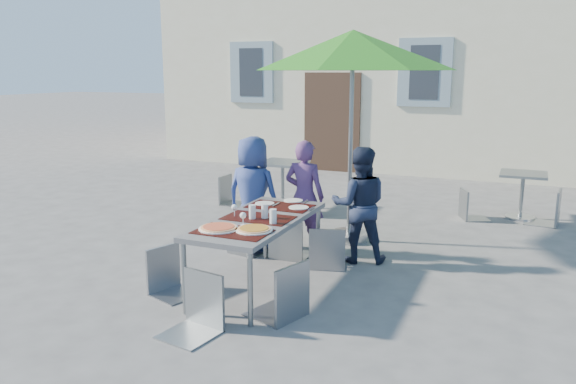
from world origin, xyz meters
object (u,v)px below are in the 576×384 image
at_px(child_2, 359,205).
at_px(chair_4, 284,256).
at_px(cafe_table_1, 522,188).
at_px(dining_table, 258,223).
at_px(child_0, 253,194).
at_px(chair_3, 168,243).
at_px(bg_chair_l_1, 471,187).
at_px(pizza_near_right, 254,229).
at_px(chair_5, 195,268).
at_px(chair_1, 289,212).
at_px(bg_chair_r_1, 553,185).
at_px(bg_chair_l_0, 230,173).
at_px(cafe_table_0, 283,176).
at_px(patio_umbrella, 353,52).
at_px(pizza_near_left, 219,228).
at_px(bg_chair_r_0, 301,178).
at_px(chair_0, 245,212).
at_px(chair_2, 328,222).

relative_size(child_2, chair_4, 1.35).
height_order(child_2, cafe_table_1, child_2).
bearing_deg(dining_table, child_0, 119.12).
height_order(dining_table, child_2, child_2).
relative_size(chair_3, bg_chair_l_1, 1.04).
bearing_deg(pizza_near_right, chair_5, -107.95).
xyz_separation_m(chair_1, cafe_table_1, (2.54, 3.13, -0.10)).
relative_size(cafe_table_1, bg_chair_r_1, 0.71).
bearing_deg(bg_chair_l_0, cafe_table_1, 10.83).
height_order(child_2, bg_chair_l_1, child_2).
xyz_separation_m(dining_table, cafe_table_0, (-1.21, 3.38, -0.16)).
bearing_deg(patio_umbrella, chair_5, -97.57).
distance_m(cafe_table_1, bg_chair_r_1, 0.47).
relative_size(child_2, cafe_table_1, 1.92).
xyz_separation_m(pizza_near_left, bg_chair_r_1, (3.03, 4.44, -0.18)).
bearing_deg(bg_chair_l_0, bg_chair_l_1, 8.07).
xyz_separation_m(chair_1, bg_chair_r_0, (-0.66, 2.06, 0.01)).
bearing_deg(child_0, bg_chair_l_0, -53.31).
relative_size(chair_3, bg_chair_r_0, 0.91).
bearing_deg(dining_table, bg_chair_l_1, 65.23).
bearing_deg(chair_0, chair_4, -52.08).
height_order(chair_3, bg_chair_l_0, bg_chair_l_0).
bearing_deg(pizza_near_right, chair_4, -21.60).
distance_m(pizza_near_left, child_2, 1.98).
height_order(pizza_near_right, patio_umbrella, patio_umbrella).
relative_size(pizza_near_left, chair_2, 0.41).
xyz_separation_m(chair_3, bg_chair_r_0, (0.03, 3.54, 0.06)).
bearing_deg(chair_3, pizza_near_left, -3.20).
relative_size(chair_5, bg_chair_l_1, 1.13).
bearing_deg(chair_3, cafe_table_0, 96.45).
bearing_deg(chair_0, child_0, 88.17).
height_order(chair_2, cafe_table_0, chair_2).
bearing_deg(chair_2, bg_chair_r_1, 51.83).
bearing_deg(chair_0, bg_chair_l_0, 122.69).
xyz_separation_m(dining_table, chair_2, (0.46, 0.84, -0.15)).
relative_size(chair_0, chair_5, 0.93).
height_order(chair_1, chair_2, chair_1).
xyz_separation_m(chair_1, bg_chair_l_0, (-2.04, 2.25, -0.04)).
relative_size(chair_2, bg_chair_r_0, 0.94).
bearing_deg(chair_3, chair_1, 65.00).
distance_m(dining_table, pizza_near_left, 0.56).
relative_size(chair_3, cafe_table_0, 1.18).
height_order(pizza_near_right, child_0, child_0).
xyz_separation_m(dining_table, cafe_table_1, (2.47, 4.11, -0.22)).
bearing_deg(chair_3, chair_0, 84.98).
height_order(pizza_near_left, bg_chair_l_0, bg_chair_l_0).
relative_size(chair_1, bg_chair_l_0, 1.06).
relative_size(cafe_table_0, cafe_table_1, 1.07).
height_order(child_2, chair_4, child_2).
bearing_deg(pizza_near_left, child_0, 105.97).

